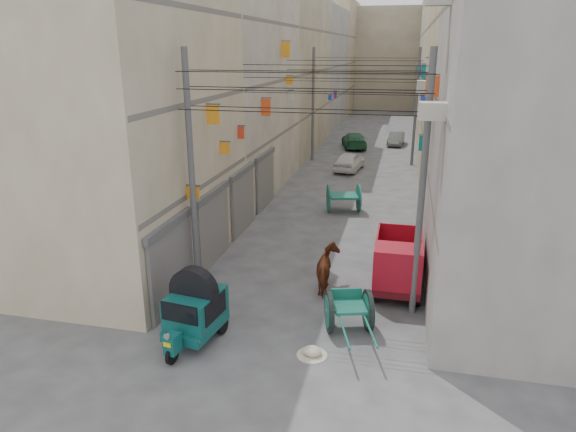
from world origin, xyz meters
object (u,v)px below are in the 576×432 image
(auto_rickshaw, at_px, (195,308))
(distant_car_white, at_px, (350,161))
(distant_car_grey, at_px, (396,139))
(tonga_cart, at_px, (349,310))
(distant_car_green, at_px, (354,140))
(second_cart, at_px, (344,197))
(mini_truck, at_px, (398,267))
(horse, at_px, (328,270))
(feed_sack, at_px, (312,351))

(auto_rickshaw, height_order, distant_car_white, auto_rickshaw)
(distant_car_grey, bearing_deg, tonga_cart, -86.36)
(auto_rickshaw, relative_size, distant_car_green, 0.57)
(second_cart, bearing_deg, auto_rickshaw, -115.90)
(second_cart, bearing_deg, mini_truck, -86.21)
(auto_rickshaw, xyz_separation_m, mini_truck, (5.48, 4.31, -0.06))
(auto_rickshaw, distance_m, second_cart, 13.24)
(second_cart, distance_m, horse, 8.97)
(tonga_cart, relative_size, second_cart, 1.52)
(mini_truck, xyz_separation_m, distant_car_green, (-4.18, 26.42, -0.31))
(feed_sack, bearing_deg, mini_truck, 63.97)
(auto_rickshaw, bearing_deg, feed_sack, 7.40)
(tonga_cart, relative_size, distant_car_grey, 0.87)
(tonga_cart, height_order, feed_sack, tonga_cart)
(mini_truck, height_order, feed_sack, mini_truck)
(tonga_cart, distance_m, feed_sack, 1.82)
(distant_car_grey, bearing_deg, second_cart, -91.41)
(horse, bearing_deg, distant_car_white, -94.09)
(mini_truck, distance_m, distant_car_grey, 28.51)
(mini_truck, xyz_separation_m, second_cart, (-2.88, 8.67, -0.18))
(tonga_cart, distance_m, distant_car_white, 20.96)
(horse, height_order, distant_car_green, horse)
(horse, height_order, distant_car_grey, horse)
(distant_car_grey, distance_m, distant_car_green, 3.98)
(tonga_cart, bearing_deg, horse, 94.76)
(horse, distance_m, distant_car_white, 18.37)
(distant_car_grey, height_order, distant_car_green, distant_car_green)
(feed_sack, xyz_separation_m, distant_car_white, (-1.49, 22.38, 0.50))
(mini_truck, distance_m, horse, 2.33)
(distant_car_white, xyz_separation_m, distant_car_grey, (2.81, 10.46, -0.08))
(distant_car_green, bearing_deg, feed_sack, 81.24)
(auto_rickshaw, distance_m, tonga_cart, 4.45)
(horse, bearing_deg, mini_truck, 178.79)
(tonga_cart, relative_size, mini_truck, 0.84)
(second_cart, xyz_separation_m, distant_car_white, (-0.73, 9.37, -0.13))
(tonga_cart, height_order, horse, horse)
(auto_rickshaw, distance_m, distant_car_white, 22.43)
(horse, bearing_deg, tonga_cart, 103.32)
(second_cart, distance_m, feed_sack, 13.05)
(auto_rickshaw, relative_size, horse, 1.40)
(auto_rickshaw, relative_size, distant_car_white, 0.67)
(distant_car_white, bearing_deg, second_cart, 103.04)
(auto_rickshaw, bearing_deg, tonga_cart, 27.94)
(auto_rickshaw, bearing_deg, distant_car_grey, 89.80)
(second_cart, bearing_deg, tonga_cart, -96.80)
(mini_truck, relative_size, distant_car_white, 0.94)
(feed_sack, distance_m, horse, 4.11)
(auto_rickshaw, relative_size, tonga_cart, 0.85)
(auto_rickshaw, height_order, feed_sack, auto_rickshaw)
(second_cart, bearing_deg, distant_car_white, 79.88)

